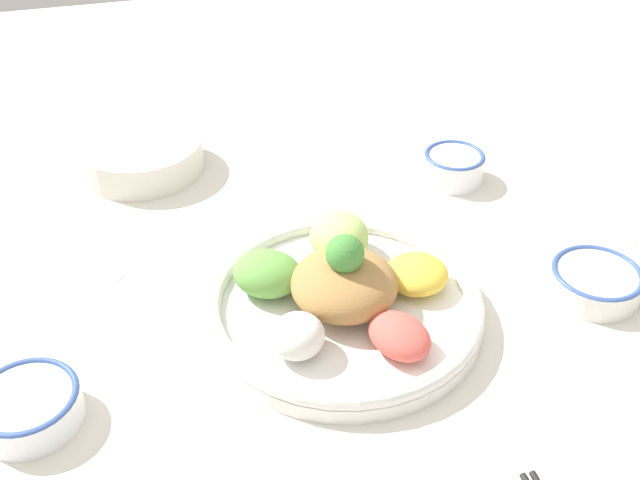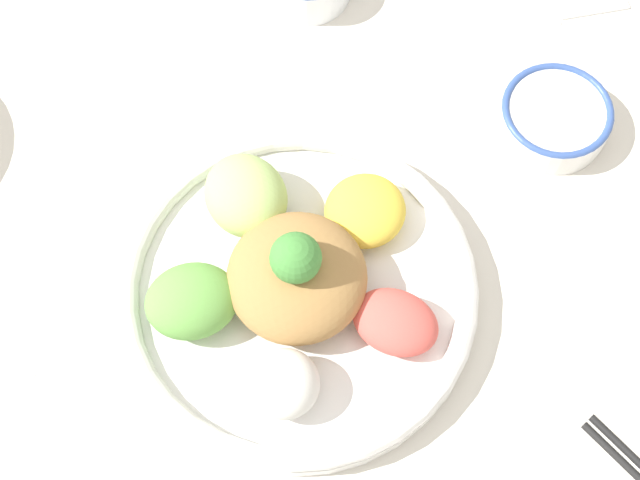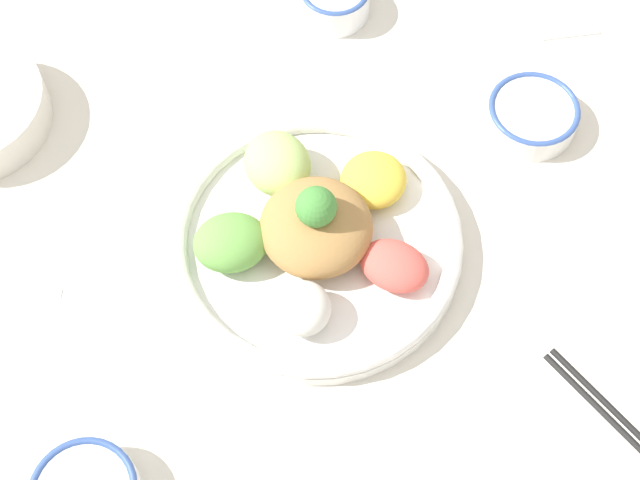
{
  "view_description": "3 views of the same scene",
  "coord_description": "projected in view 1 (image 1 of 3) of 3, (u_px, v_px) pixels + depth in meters",
  "views": [
    {
      "loc": [
        -0.64,
        0.18,
        0.61
      ],
      "look_at": [
        0.04,
        -0.01,
        0.08
      ],
      "focal_mm": 42.0,
      "sensor_mm": 36.0,
      "label": 1
    },
    {
      "loc": [
        -0.23,
        0.16,
        0.78
      ],
      "look_at": [
        -0.0,
        -0.06,
        0.06
      ],
      "focal_mm": 50.0,
      "sensor_mm": 36.0,
      "label": 2
    },
    {
      "loc": [
        -0.36,
        0.28,
        0.91
      ],
      "look_at": [
        -0.04,
        -0.01,
        0.08
      ],
      "focal_mm": 50.0,
      "sensor_mm": 36.0,
      "label": 3
    }
  ],
  "objects": [
    {
      "name": "ground_plane",
      "position": [
        320.0,
        316.0,
        0.9
      ],
      "size": [
        2.4,
        2.4,
        0.0
      ],
      "primitive_type": "plane",
      "color": "silver"
    },
    {
      "name": "rice_bowl_blue",
      "position": [
        596.0,
        281.0,
        0.92
      ],
      "size": [
        0.11,
        0.11,
        0.04
      ],
      "color": "white",
      "rests_on": "ground_plane"
    },
    {
      "name": "salad_platter",
      "position": [
        343.0,
        297.0,
        0.88
      ],
      "size": [
        0.33,
        0.33,
        0.12
      ],
      "color": "white",
      "rests_on": "ground_plane"
    },
    {
      "name": "serving_spoon_main",
      "position": [
        636.0,
        239.0,
        1.02
      ],
      "size": [
        0.08,
        0.11,
        0.01
      ],
      "rotation": [
        0.0,
        0.0,
        4.14
      ],
      "color": "white",
      "rests_on": "ground_plane"
    },
    {
      "name": "serving_spoon_extra",
      "position": [
        124.0,
        278.0,
        0.95
      ],
      "size": [
        0.11,
        0.1,
        0.01
      ],
      "rotation": [
        0.0,
        0.0,
        0.77
      ],
      "color": "white",
      "rests_on": "ground_plane"
    },
    {
      "name": "sauce_bowl_red",
      "position": [
        28.0,
        406.0,
        0.76
      ],
      "size": [
        0.11,
        0.11,
        0.04
      ],
      "color": "white",
      "rests_on": "ground_plane"
    },
    {
      "name": "side_serving_bowl",
      "position": [
        141.0,
        153.0,
        1.16
      ],
      "size": [
        0.19,
        0.19,
        0.05
      ],
      "color": "silver",
      "rests_on": "ground_plane"
    },
    {
      "name": "sauce_bowl_dark",
      "position": [
        454.0,
        165.0,
        1.13
      ],
      "size": [
        0.09,
        0.09,
        0.05
      ],
      "color": "white",
      "rests_on": "ground_plane"
    }
  ]
}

